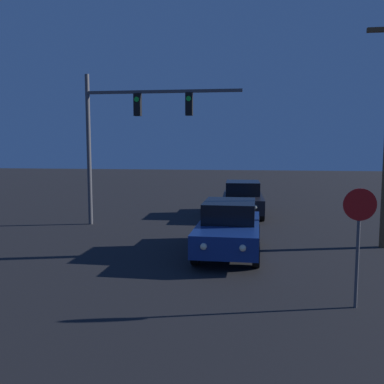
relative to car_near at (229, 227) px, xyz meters
name	(u,v)px	position (x,y,z in m)	size (l,w,h in m)	color
car_near	(229,227)	(0.00, 0.00, 0.00)	(1.96, 4.57, 1.61)	navy
car_far	(243,198)	(0.30, 7.20, 0.00)	(1.98, 4.57, 1.61)	black
traffic_signal_mast	(128,124)	(-4.35, 4.12, 3.39)	(6.43, 0.30, 6.22)	#4C4C51
stop_sign	(359,226)	(2.81, -4.13, 0.90)	(0.66, 0.07, 2.49)	#4C4C51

